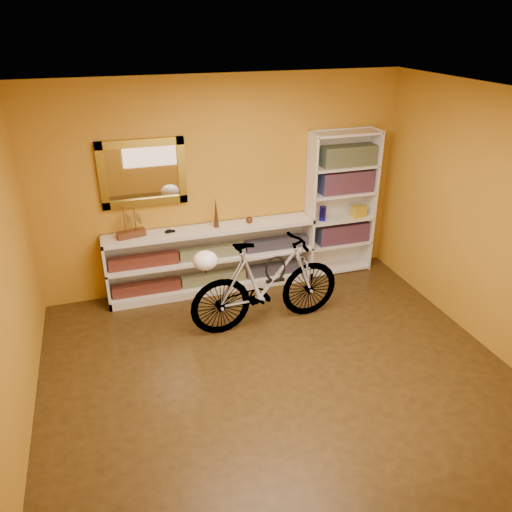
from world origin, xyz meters
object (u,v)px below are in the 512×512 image
object	(u,v)px
console_unit	(212,259)
bookcase	(341,204)
helmet	(205,260)
bicycle	(266,283)

from	to	relation	value
console_unit	bookcase	bearing A→B (deg)	0.82
helmet	console_unit	bearing A→B (deg)	73.81
bookcase	helmet	distance (m)	2.27
bookcase	helmet	bearing A→B (deg)	-153.27
console_unit	helmet	bearing A→B (deg)	-106.19
bookcase	helmet	world-z (taller)	bookcase
console_unit	bookcase	world-z (taller)	bookcase
bookcase	bicycle	size ratio (longest dim) A/B	1.07
bookcase	bicycle	xyz separation A→B (m)	(-1.35, -0.98, -0.43)
console_unit	bookcase	size ratio (longest dim) A/B	1.37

